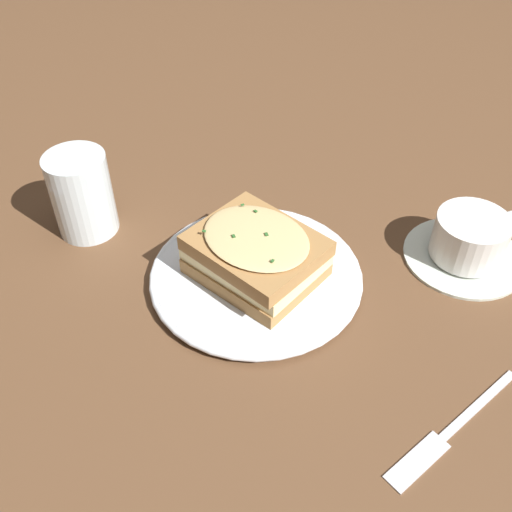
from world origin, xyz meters
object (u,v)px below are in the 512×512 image
water_glass (82,194)px  fork (442,439)px  dinner_plate (256,276)px  teacup_with_saucer (469,242)px  sandwich (256,254)px

water_glass → fork: size_ratio=0.58×
dinner_plate → teacup_with_saucer: teacup_with_saucer is taller
dinner_plate → teacup_with_saucer: 0.27m
dinner_plate → fork: size_ratio=1.33×
sandwich → teacup_with_saucer: sandwich is taller
teacup_with_saucer → dinner_plate: bearing=164.8°
dinner_plate → fork: dinner_plate is taller
dinner_plate → water_glass: water_glass is taller
fork → dinner_plate: bearing=0.2°
sandwich → dinner_plate: bearing=-39.9°
dinner_plate → water_glass: 0.25m
dinner_plate → fork: (-0.28, 0.02, -0.01)m
dinner_plate → fork: bearing=174.9°
dinner_plate → sandwich: (-0.00, 0.00, 0.04)m
sandwich → water_glass: (0.23, 0.09, 0.01)m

